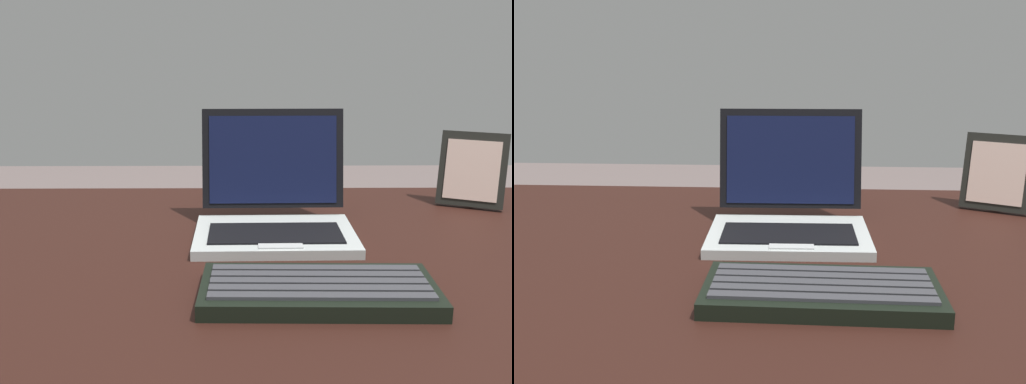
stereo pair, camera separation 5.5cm
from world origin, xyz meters
TOP-DOWN VIEW (x-y plane):
  - desk at (0.00, 0.00)m, footprint 1.63×0.83m
  - laptop_front at (0.00, 0.10)m, footprint 0.26×0.22m
  - external_keyboard at (0.05, -0.15)m, footprint 0.30×0.14m
  - photo_frame at (0.39, 0.27)m, footprint 0.13×0.10m

SIDE VIEW (x-z plane):
  - desk at x=0.00m, z-range 0.30..1.03m
  - external_keyboard at x=0.05m, z-range 0.73..0.75m
  - laptop_front at x=0.00m, z-range 0.67..0.87m
  - photo_frame at x=0.39m, z-range 0.73..0.87m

